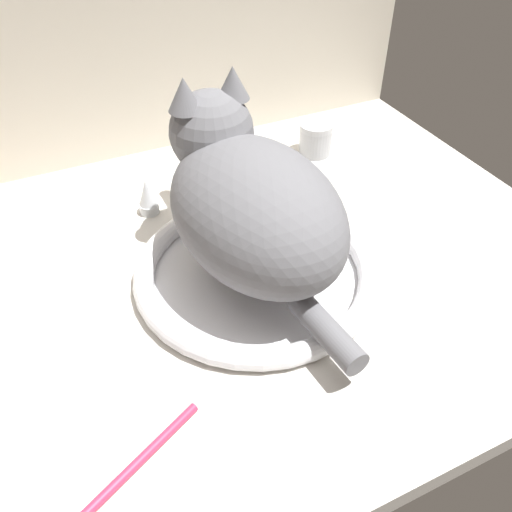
{
  "coord_description": "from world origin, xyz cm",
  "views": [
    {
      "loc": [
        -17.57,
        -52.17,
        54.2
      ],
      "look_at": [
        5.59,
        -3.22,
        7.0
      ],
      "focal_mm": 37.71,
      "sensor_mm": 36.0,
      "label": 1
    }
  ],
  "objects_px": {
    "metal_jar": "(315,139)",
    "toothbrush": "(125,474)",
    "faucet": "(200,164)",
    "cat": "(247,199)",
    "sink_basin": "(256,271)"
  },
  "relations": [
    {
      "from": "metal_jar",
      "to": "toothbrush",
      "type": "xyz_separation_m",
      "value": [
        -0.48,
        -0.46,
        -0.02
      ]
    },
    {
      "from": "metal_jar",
      "to": "toothbrush",
      "type": "bearing_deg",
      "value": -136.07
    },
    {
      "from": "cat",
      "to": "faucet",
      "type": "bearing_deg",
      "value": 89.37
    },
    {
      "from": "metal_jar",
      "to": "cat",
      "type": "bearing_deg",
      "value": -135.78
    },
    {
      "from": "cat",
      "to": "toothbrush",
      "type": "relative_size",
      "value": 2.25
    },
    {
      "from": "metal_jar",
      "to": "toothbrush",
      "type": "relative_size",
      "value": 0.35
    },
    {
      "from": "faucet",
      "to": "toothbrush",
      "type": "bearing_deg",
      "value": -120.14
    },
    {
      "from": "cat",
      "to": "sink_basin",
      "type": "bearing_deg",
      "value": -84.49
    },
    {
      "from": "metal_jar",
      "to": "sink_basin",
      "type": "bearing_deg",
      "value": -133.13
    },
    {
      "from": "metal_jar",
      "to": "toothbrush",
      "type": "height_order",
      "value": "metal_jar"
    },
    {
      "from": "faucet",
      "to": "cat",
      "type": "bearing_deg",
      "value": -90.63
    },
    {
      "from": "faucet",
      "to": "cat",
      "type": "relative_size",
      "value": 0.53
    },
    {
      "from": "sink_basin",
      "to": "faucet",
      "type": "relative_size",
      "value": 1.6
    },
    {
      "from": "sink_basin",
      "to": "metal_jar",
      "type": "height_order",
      "value": "metal_jar"
    },
    {
      "from": "faucet",
      "to": "cat",
      "type": "distance_m",
      "value": 0.19
    }
  ]
}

